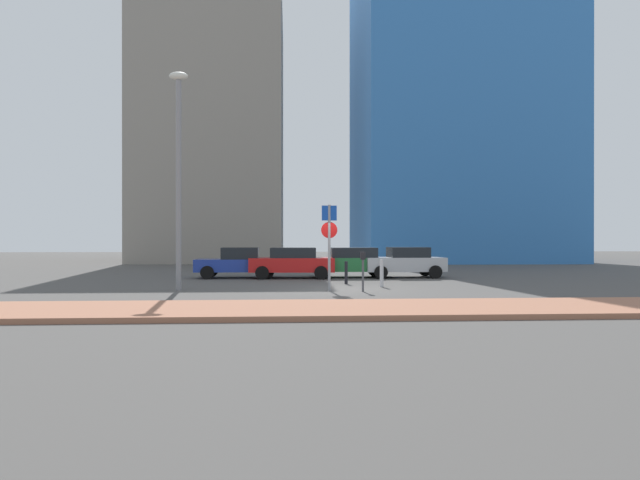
{
  "coord_description": "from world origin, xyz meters",
  "views": [
    {
      "loc": [
        -1.96,
        -20.17,
        1.91
      ],
      "look_at": [
        -0.57,
        2.9,
        1.87
      ],
      "focal_mm": 30.14,
      "sensor_mm": 36.0,
      "label": 1
    }
  ],
  "objects": [
    {
      "name": "ground_plane",
      "position": [
        0.0,
        0.0,
        0.0
      ],
      "size": [
        120.0,
        120.0,
        0.0
      ],
      "primitive_type": "plane",
      "color": "#4C4947"
    },
    {
      "name": "sidewalk_brick",
      "position": [
        0.0,
        -6.15,
        0.07
      ],
      "size": [
        40.0,
        3.42,
        0.14
      ],
      "primitive_type": "cube",
      "color": "#9E664C",
      "rests_on": "ground"
    },
    {
      "name": "parked_car_blue",
      "position": [
        -4.34,
        6.36,
        0.75
      ],
      "size": [
        4.19,
        1.94,
        1.49
      ],
      "color": "#1E389E",
      "rests_on": "ground"
    },
    {
      "name": "parked_car_red",
      "position": [
        -1.73,
        6.04,
        0.79
      ],
      "size": [
        4.14,
        2.04,
        1.49
      ],
      "color": "red",
      "rests_on": "ground"
    },
    {
      "name": "parked_car_green",
      "position": [
        1.2,
        6.46,
        0.79
      ],
      "size": [
        4.25,
        2.13,
        1.48
      ],
      "color": "#237238",
      "rests_on": "ground"
    },
    {
      "name": "parked_car_silver",
      "position": [
        3.86,
        6.19,
        0.78
      ],
      "size": [
        3.93,
        2.08,
        1.51
      ],
      "color": "#B7BABF",
      "rests_on": "ground"
    },
    {
      "name": "parking_sign_post",
      "position": [
        -0.43,
        -0.47,
        2.0
      ],
      "size": [
        0.6,
        0.1,
        3.17
      ],
      "color": "gray",
      "rests_on": "ground"
    },
    {
      "name": "parking_meter",
      "position": [
        0.76,
        -0.9,
        0.93
      ],
      "size": [
        0.18,
        0.14,
        1.44
      ],
      "color": "#4C4C51",
      "rests_on": "ground"
    },
    {
      "name": "street_lamp",
      "position": [
        -6.01,
        0.06,
        4.7
      ],
      "size": [
        0.7,
        0.36,
        8.13
      ],
      "color": "gray",
      "rests_on": "ground"
    },
    {
      "name": "traffic_bollard_near",
      "position": [
        1.78,
        1.0,
        0.55
      ],
      "size": [
        0.15,
        0.15,
        1.1
      ],
      "primitive_type": "cylinder",
      "color": "#B7B7BC",
      "rests_on": "ground"
    },
    {
      "name": "traffic_bollard_mid",
      "position": [
        0.52,
        2.47,
        0.48
      ],
      "size": [
        0.14,
        0.14,
        0.97
      ],
      "primitive_type": "cylinder",
      "color": "black",
      "rests_on": "ground"
    },
    {
      "name": "building_colorful_midrise",
      "position": [
        12.69,
        25.96,
        13.76
      ],
      "size": [
        17.02,
        13.7,
        27.51
      ],
      "primitive_type": "cube",
      "color": "#3372BF",
      "rests_on": "ground"
    },
    {
      "name": "building_under_construction",
      "position": [
        -8.39,
        28.65,
        11.24
      ],
      "size": [
        11.91,
        15.71,
        22.48
      ],
      "primitive_type": "cube",
      "color": "gray",
      "rests_on": "ground"
    }
  ]
}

